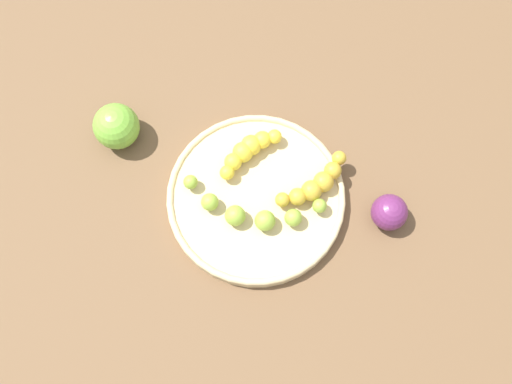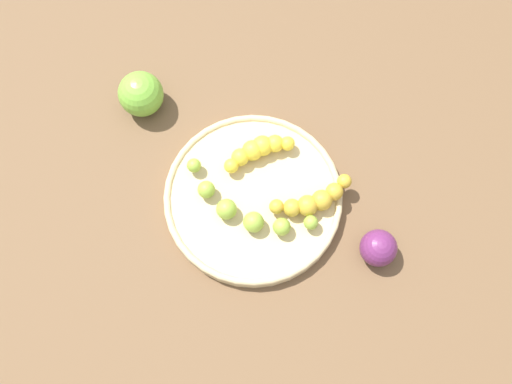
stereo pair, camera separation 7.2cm
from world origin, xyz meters
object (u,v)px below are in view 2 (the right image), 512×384
Objects in this scene: fruit_bowl at (256,198)px; banana_spotted at (316,200)px; banana_yellow at (260,150)px; apple_green at (144,94)px; plum_purple at (381,248)px; banana_green at (246,209)px.

banana_spotted reaches higher than fruit_bowl.
banana_yellow is 1.51× the size of apple_green.
banana_spotted is 2.27× the size of plum_purple.
banana_yellow is at bearing 83.65° from fruit_bowl.
fruit_bowl is 1.40× the size of banana_green.
plum_purple reaches higher than fruit_bowl.
banana_green is 1.79× the size of banana_yellow.
banana_spotted is 1.15× the size of banana_yellow.
fruit_bowl is 0.04m from banana_green.
apple_green reaches higher than banana_green.
banana_spotted and banana_yellow have the same top height.
banana_yellow is 0.20m from apple_green.
apple_green is (-0.15, 0.18, 0.00)m from banana_green.
apple_green is at bearing -144.52° from banana_spotted.
fruit_bowl is at bearing 151.52° from banana_yellow.
apple_green is (-0.25, 0.17, -0.00)m from banana_spotted.
banana_green is 3.53× the size of plum_purple.
banana_spotted is 0.11m from plum_purple.
banana_green is 2.70× the size of apple_green.
banana_spotted is at bearing 142.04° from plum_purple.
plum_purple is at bearing -153.61° from banana_yellow.
plum_purple reaches higher than banana_green.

